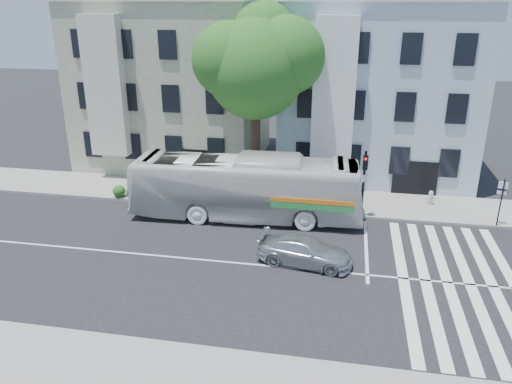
% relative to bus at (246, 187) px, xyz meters
% --- Properties ---
extents(ground, '(120.00, 120.00, 0.00)m').
position_rel_bus_xyz_m(ground, '(-0.11, -5.10, -1.72)').
color(ground, black).
rests_on(ground, ground).
extents(sidewalk_far, '(80.00, 4.00, 0.15)m').
position_rel_bus_xyz_m(sidewalk_far, '(-0.11, 2.90, -1.65)').
color(sidewalk_far, gray).
rests_on(sidewalk_far, ground).
extents(building_left, '(12.00, 10.00, 11.00)m').
position_rel_bus_xyz_m(building_left, '(-7.11, 9.90, 3.78)').
color(building_left, gray).
rests_on(building_left, ground).
extents(building_right, '(12.00, 10.00, 11.00)m').
position_rel_bus_xyz_m(building_right, '(6.89, 9.90, 3.78)').
color(building_right, '#A2B7C1').
rests_on(building_right, ground).
extents(street_tree, '(7.30, 5.90, 11.10)m').
position_rel_bus_xyz_m(street_tree, '(-0.05, 3.63, 6.11)').
color(street_tree, '#2D2116').
rests_on(street_tree, ground).
extents(bus, '(3.47, 12.48, 3.44)m').
position_rel_bus_xyz_m(bus, '(0.00, 0.00, 0.00)').
color(bus, silver).
rests_on(bus, ground).
extents(sedan, '(2.34, 4.47, 1.24)m').
position_rel_bus_xyz_m(sedan, '(3.61, -4.56, -1.10)').
color(sedan, silver).
rests_on(sedan, ground).
extents(hedge, '(8.37, 3.29, 0.70)m').
position_rel_bus_xyz_m(hedge, '(-3.69, 1.20, -1.22)').
color(hedge, '#1D541B').
rests_on(hedge, sidewalk_far).
extents(traffic_signal, '(0.40, 0.52, 3.80)m').
position_rel_bus_xyz_m(traffic_signal, '(6.16, 0.84, 0.73)').
color(traffic_signal, black).
rests_on(traffic_signal, ground).
extents(fire_hydrant, '(0.45, 0.26, 0.81)m').
position_rel_bus_xyz_m(fire_hydrant, '(10.07, 3.38, -1.16)').
color(fire_hydrant, '#B7B7B3').
rests_on(fire_hydrant, sidewalk_far).
extents(far_sign_pole, '(0.45, 0.22, 2.53)m').
position_rel_bus_xyz_m(far_sign_pole, '(13.08, 1.04, 0.03)').
color(far_sign_pole, black).
rests_on(far_sign_pole, sidewalk_far).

